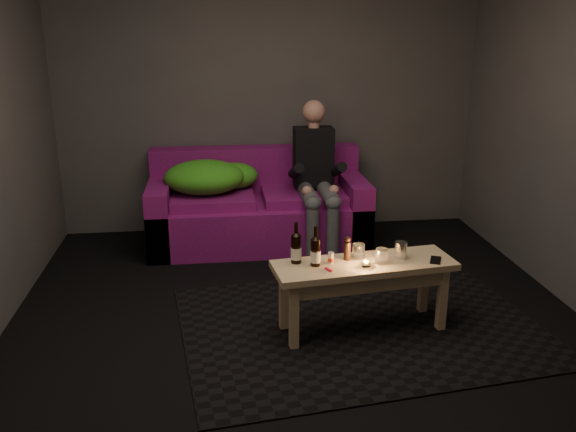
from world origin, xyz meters
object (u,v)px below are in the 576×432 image
(coffee_table, at_px, (364,275))
(steel_cup, at_px, (401,250))
(beer_bottle_a, at_px, (296,248))
(beer_bottle_b, at_px, (315,251))
(person, at_px, (316,174))
(sofa, at_px, (258,210))

(coffee_table, bearing_deg, steel_cup, 10.05)
(beer_bottle_a, bearing_deg, beer_bottle_b, -28.01)
(beer_bottle_b, bearing_deg, beer_bottle_a, 151.99)
(coffee_table, bearing_deg, person, 91.69)
(beer_bottle_a, bearing_deg, steel_cup, -0.32)
(coffee_table, distance_m, beer_bottle_a, 0.49)
(person, bearing_deg, steel_cup, -79.19)
(sofa, distance_m, person, 0.66)
(coffee_table, height_order, beer_bottle_a, beer_bottle_a)
(sofa, height_order, beer_bottle_b, sofa)
(person, distance_m, beer_bottle_a, 1.64)
(sofa, xyz_separation_m, person, (0.52, -0.16, 0.38))
(person, bearing_deg, coffee_table, -88.31)
(beer_bottle_b, height_order, steel_cup, beer_bottle_b)
(sofa, bearing_deg, steel_cup, -64.92)
(sofa, relative_size, coffee_table, 1.60)
(sofa, height_order, person, person)
(beer_bottle_b, distance_m, steel_cup, 0.59)
(person, height_order, coffee_table, person)
(person, xyz_separation_m, beer_bottle_b, (-0.28, -1.65, -0.10))
(steel_cup, bearing_deg, beer_bottle_a, 179.68)
(coffee_table, distance_m, beer_bottle_b, 0.38)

